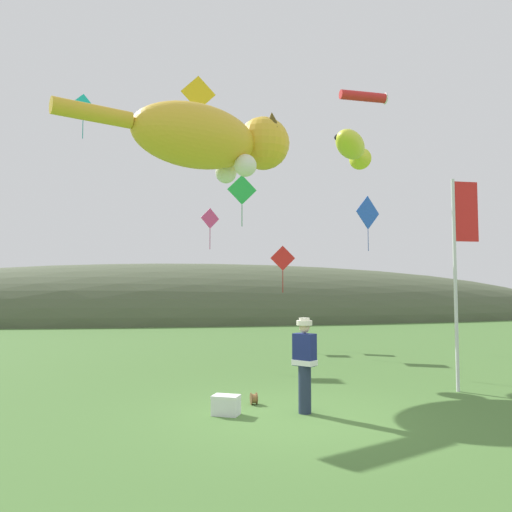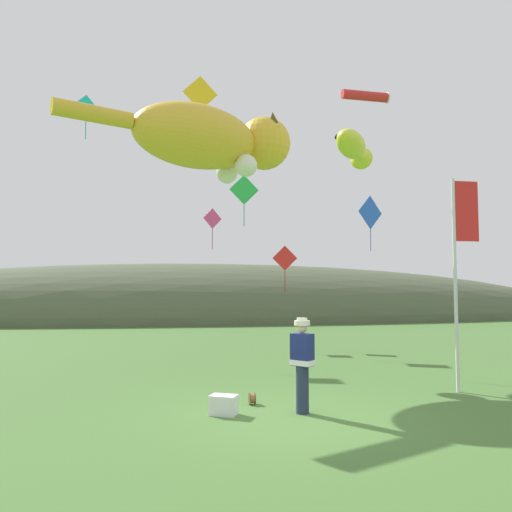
# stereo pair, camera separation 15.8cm
# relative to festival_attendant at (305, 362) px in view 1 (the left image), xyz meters

# --- Properties ---
(ground_plane) EXTENTS (120.00, 120.00, 0.00)m
(ground_plane) POSITION_rel_festival_attendant_xyz_m (-0.23, -0.19, -0.95)
(ground_plane) COLOR #477033
(distant_hill_ridge) EXTENTS (63.72, 14.56, 8.43)m
(distant_hill_ridge) POSITION_rel_festival_attendant_xyz_m (-0.23, 28.82, -0.95)
(distant_hill_ridge) COLOR #4C563D
(distant_hill_ridge) RESTS_ON ground
(festival_attendant) EXTENTS (0.47, 0.49, 1.77)m
(festival_attendant) POSITION_rel_festival_attendant_xyz_m (0.00, 0.00, 0.00)
(festival_attendant) COLOR #232D47
(festival_attendant) RESTS_ON ground
(kite_spool) EXTENTS (0.13, 0.24, 0.24)m
(kite_spool) POSITION_rel_festival_attendant_xyz_m (-0.81, 0.87, -0.84)
(kite_spool) COLOR olive
(kite_spool) RESTS_ON ground
(picnic_cooler) EXTENTS (0.58, 0.51, 0.36)m
(picnic_cooler) POSITION_rel_festival_attendant_xyz_m (-1.47, 0.14, -0.77)
(picnic_cooler) COLOR white
(picnic_cooler) RESTS_ON ground
(festival_banner_pole) EXTENTS (0.66, 0.08, 4.87)m
(festival_banner_pole) POSITION_rel_festival_attendant_xyz_m (4.11, 1.27, 2.23)
(festival_banner_pole) COLOR silver
(festival_banner_pole) RESTS_ON ground
(kite_giant_cat) EXTENTS (6.88, 3.66, 2.23)m
(kite_giant_cat) POSITION_rel_festival_attendant_xyz_m (-1.27, 5.59, 5.86)
(kite_giant_cat) COLOR gold
(kite_fish_windsock) EXTENTS (2.05, 2.68, 0.83)m
(kite_fish_windsock) POSITION_rel_festival_attendant_xyz_m (2.84, 4.64, 5.57)
(kite_fish_windsock) COLOR yellow
(kite_tube_streamer) EXTENTS (1.88, 0.49, 0.44)m
(kite_tube_streamer) POSITION_rel_festival_attendant_xyz_m (4.81, 8.34, 8.69)
(kite_tube_streamer) COLOR red
(kite_diamond_green) EXTENTS (1.24, 0.09, 2.14)m
(kite_diamond_green) POSITION_rel_festival_attendant_xyz_m (0.50, 10.90, 5.42)
(kite_diamond_green) COLOR green
(kite_diamond_gold) EXTENTS (1.41, 0.17, 2.32)m
(kite_diamond_gold) POSITION_rel_festival_attendant_xyz_m (-1.36, 10.38, 9.17)
(kite_diamond_gold) COLOR yellow
(kite_diamond_teal) EXTENTS (0.93, 0.49, 1.94)m
(kite_diamond_teal) POSITION_rel_festival_attendant_xyz_m (-6.08, 12.56, 9.12)
(kite_diamond_teal) COLOR #19BFBF
(kite_diamond_red) EXTENTS (1.03, 0.10, 1.93)m
(kite_diamond_red) POSITION_rel_festival_attendant_xyz_m (2.17, 10.70, 2.60)
(kite_diamond_red) COLOR red
(kite_diamond_pink) EXTENTS (0.84, 0.39, 1.81)m
(kite_diamond_pink) POSITION_rel_festival_attendant_xyz_m (-0.67, 12.46, 4.42)
(kite_diamond_pink) COLOR #E53F8C
(kite_diamond_blue) EXTENTS (1.29, 0.63, 2.32)m
(kite_diamond_blue) POSITION_rel_festival_attendant_xyz_m (5.72, 10.28, 4.53)
(kite_diamond_blue) COLOR blue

